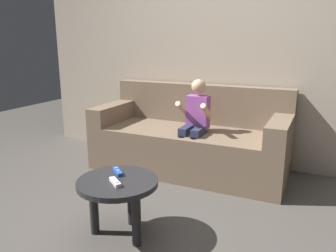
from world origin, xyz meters
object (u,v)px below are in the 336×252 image
couch (191,141)px  game_remote_white_near_edge (115,182)px  person_seated_on_couch (195,122)px  coffee_table (118,190)px  game_remote_blue_center (118,172)px

couch → game_remote_white_near_edge: size_ratio=14.44×
person_seated_on_couch → couch: bearing=121.1°
person_seated_on_couch → coffee_table: 1.20m
couch → person_seated_on_couch: bearing=-58.9°
coffee_table → game_remote_blue_center: (-0.06, 0.09, 0.09)m
couch → person_seated_on_couch: 0.32m
person_seated_on_couch → game_remote_blue_center: 1.11m
game_remote_white_near_edge → person_seated_on_couch: bearing=87.0°
person_seated_on_couch → game_remote_blue_center: (-0.15, -1.09, -0.13)m
couch → coffee_table: couch is taller
game_remote_white_near_edge → game_remote_blue_center: same height
person_seated_on_couch → coffee_table: bearing=-94.2°
couch → person_seated_on_couch: (0.10, -0.17, 0.24)m
person_seated_on_couch → coffee_table: size_ratio=1.76×
coffee_table → game_remote_blue_center: bearing=124.2°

